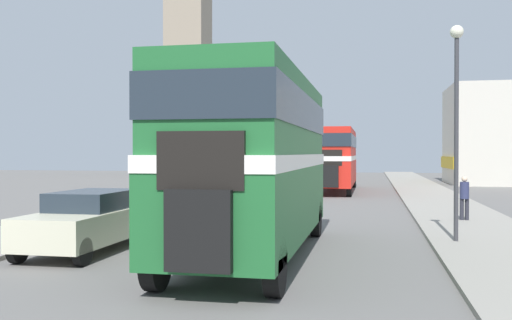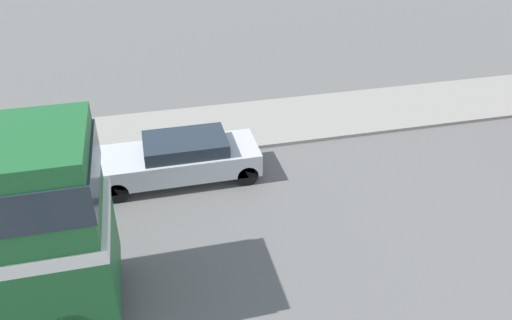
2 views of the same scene
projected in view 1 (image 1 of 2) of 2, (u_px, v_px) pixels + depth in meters
The scene contains 9 objects.
ground_plane at pixel (236, 250), 14.80m from camera, with size 120.00×120.00×0.00m, color slate.
sidewalk_left at pixel (5, 240), 16.14m from camera, with size 3.50×120.00×0.12m.
double_decker_bus at pixel (256, 151), 13.77m from camera, with size 2.51×9.40×4.31m.
bus_distant at pixel (335, 155), 37.25m from camera, with size 2.53×10.88×4.02m.
car_parked_near at pixel (91, 220), 14.69m from camera, with size 1.80×4.68×1.53m.
car_parked_mid at pixel (170, 201), 21.02m from camera, with size 1.78×4.68×1.37m.
pedestrian_walking at pixel (464, 195), 20.34m from camera, with size 0.32×0.32×1.57m.
street_lamp at pixel (456, 100), 15.45m from camera, with size 0.36×0.36×5.86m.
church_tower at pixel (188, 9), 64.64m from camera, with size 4.61×4.61×37.02m.
Camera 1 is at (3.44, -14.37, 2.52)m, focal length 40.00 mm.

